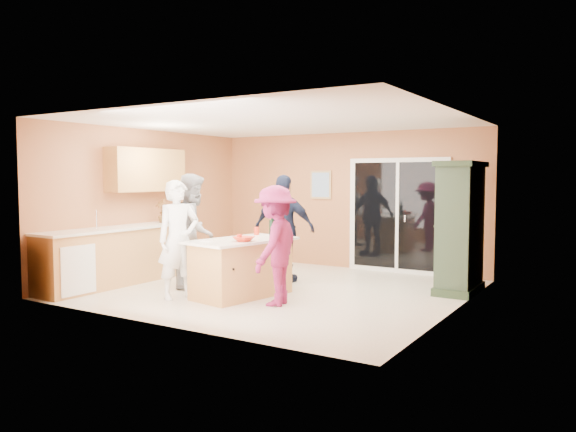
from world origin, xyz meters
The scene contains 22 objects.
floor centered at (0.00, 0.00, 0.00)m, with size 5.50×5.50×0.00m, color beige.
ceiling centered at (0.00, 0.00, 2.60)m, with size 5.50×5.00×0.10m, color white.
wall_back centered at (0.00, 2.50, 1.30)m, with size 5.50×0.10×2.60m, color tan.
wall_front centered at (0.00, -2.50, 1.30)m, with size 5.50×0.10×2.60m, color tan.
wall_left centered at (-2.75, 0.00, 1.30)m, with size 0.10×5.00×2.60m, color tan.
wall_right centered at (2.75, 0.00, 1.30)m, with size 0.10×5.00×2.60m, color tan.
left_cabinet_run centered at (-2.45, -1.05, 0.46)m, with size 0.65×3.05×1.24m.
upper_cabinets centered at (-2.58, -0.20, 1.88)m, with size 0.35×1.60×0.75m, color tan.
sliding_door centered at (1.05, 2.46, 1.05)m, with size 1.90×0.07×2.10m.
framed_picture centered at (-0.55, 2.48, 1.60)m, with size 0.46×0.04×0.56m.
kitchen_island centered at (-0.17, -0.69, 0.40)m, with size 1.15×1.74×0.85m.
green_hutch centered at (2.49, 1.26, 0.97)m, with size 0.57×1.08×1.99m.
woman_white centered at (-0.85, -1.28, 0.85)m, with size 0.62×0.41×1.71m, color white.
woman_grey centered at (-1.28, -0.47, 0.90)m, with size 0.88×0.68×1.81m, color gray.
woman_navy centered at (-0.22, 0.59, 0.90)m, with size 1.05×0.44×1.79m, color #191E38.
woman_magenta centered at (0.55, -0.89, 0.82)m, with size 1.06×0.61×1.64m, color #831C4D.
serving_bowl centered at (0.03, -0.90, 0.88)m, with size 0.28×0.28×0.07m, color red.
tulip_vase centered at (-2.45, 0.02, 1.16)m, with size 0.23×0.15×0.43m, color #9F0F17.
tumbler_near centered at (-0.02, -0.93, 0.90)m, with size 0.07×0.07×0.10m, color red.
tumbler_far centered at (-0.33, -0.07, 0.91)m, with size 0.08×0.08×0.12m, color red.
wine_bottle centered at (0.12, -0.30, 0.99)m, with size 0.08×0.08×0.36m.
white_plate centered at (-0.47, -1.12, 0.85)m, with size 0.19×0.19×0.01m, color silver.
Camera 1 is at (4.69, -7.29, 1.76)m, focal length 35.00 mm.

